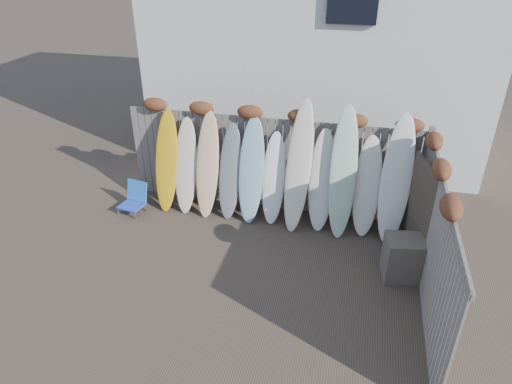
% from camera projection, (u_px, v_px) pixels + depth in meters
% --- Properties ---
extents(ground, '(80.00, 80.00, 0.00)m').
position_uv_depth(ground, '(240.00, 276.00, 7.84)').
color(ground, '#493A2D').
extents(back_fence, '(6.05, 0.28, 2.24)m').
position_uv_depth(back_fence, '(273.00, 157.00, 9.27)').
color(back_fence, slate).
rests_on(back_fence, ground).
extents(right_fence, '(0.28, 4.40, 2.24)m').
position_uv_depth(right_fence, '(434.00, 236.00, 6.88)').
color(right_fence, slate).
rests_on(right_fence, ground).
extents(house, '(8.50, 5.50, 6.33)m').
position_uv_depth(house, '(323.00, 21.00, 11.67)').
color(house, silver).
rests_on(house, ground).
extents(beach_chair, '(0.56, 0.59, 0.64)m').
position_uv_depth(beach_chair, '(134.00, 198.00, 9.57)').
color(beach_chair, blue).
rests_on(beach_chair, ground).
extents(wooden_crate, '(0.72, 0.63, 0.75)m').
position_uv_depth(wooden_crate, '(404.00, 258.00, 7.67)').
color(wooden_crate, '#6F6253').
rests_on(wooden_crate, ground).
extents(lattice_panel, '(0.31, 1.20, 1.83)m').
position_uv_depth(lattice_panel, '(419.00, 214.00, 7.87)').
color(lattice_panel, '#2F241C').
rests_on(lattice_panel, ground).
extents(surfboard_0, '(0.51, 0.74, 2.06)m').
position_uv_depth(surfboard_0, '(167.00, 161.00, 9.43)').
color(surfboard_0, gold).
rests_on(surfboard_0, ground).
extents(surfboard_1, '(0.51, 0.71, 1.94)m').
position_uv_depth(surfboard_1, '(186.00, 166.00, 9.38)').
color(surfboard_1, beige).
rests_on(surfboard_1, ground).
extents(surfboard_2, '(0.48, 0.75, 2.11)m').
position_uv_depth(surfboard_2, '(207.00, 165.00, 9.21)').
color(surfboard_2, tan).
rests_on(surfboard_2, ground).
extents(surfboard_3, '(0.48, 0.68, 1.89)m').
position_uv_depth(surfboard_3, '(230.00, 172.00, 9.19)').
color(surfboard_3, slate).
rests_on(surfboard_3, ground).
extents(surfboard_4, '(0.53, 0.75, 2.09)m').
position_uv_depth(surfboard_4, '(251.00, 170.00, 9.04)').
color(surfboard_4, '#85ADBB').
rests_on(surfboard_4, ground).
extents(surfboard_5, '(0.48, 0.66, 1.80)m').
position_uv_depth(surfboard_5, '(274.00, 179.00, 9.04)').
color(surfboard_5, white).
rests_on(surfboard_5, ground).
extents(surfboard_6, '(0.57, 0.92, 2.49)m').
position_uv_depth(surfboard_6, '(299.00, 167.00, 8.71)').
color(surfboard_6, '#F1E3C9').
rests_on(surfboard_6, ground).
extents(surfboard_7, '(0.53, 0.72, 1.95)m').
position_uv_depth(surfboard_7, '(322.00, 181.00, 8.81)').
color(surfboard_7, silver).
rests_on(surfboard_7, ground).
extents(surfboard_8, '(0.56, 0.89, 2.45)m').
position_uv_depth(surfboard_8, '(343.00, 173.00, 8.55)').
color(surfboard_8, '#B3CEB1').
rests_on(surfboard_8, ground).
extents(surfboard_9, '(0.52, 0.68, 1.89)m').
position_uv_depth(surfboard_9, '(367.00, 187.00, 8.66)').
color(surfboard_9, silver).
rests_on(surfboard_9, ground).
extents(surfboard_10, '(0.62, 0.88, 2.37)m').
position_uv_depth(surfboard_10, '(396.00, 180.00, 8.38)').
color(surfboard_10, white).
rests_on(surfboard_10, ground).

